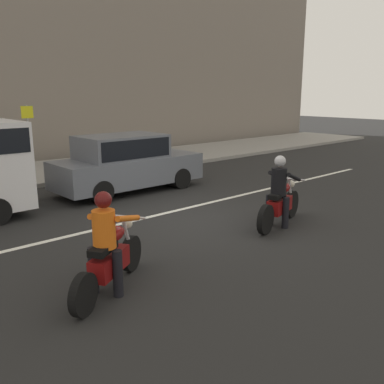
% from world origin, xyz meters
% --- Properties ---
extents(ground_plane, '(80.00, 80.00, 0.00)m').
position_xyz_m(ground_plane, '(0.00, 0.00, 0.00)').
color(ground_plane, black).
extents(sidewalk_slab, '(40.00, 4.40, 0.14)m').
position_xyz_m(sidewalk_slab, '(0.00, 8.00, 0.07)').
color(sidewalk_slab, gray).
rests_on(sidewalk_slab, ground_plane).
extents(building_facade, '(40.00, 1.40, 12.87)m').
position_xyz_m(building_facade, '(0.00, 11.40, 6.43)').
color(building_facade, slate).
rests_on(building_facade, ground_plane).
extents(lane_marking_stripe, '(18.00, 0.14, 0.01)m').
position_xyz_m(lane_marking_stripe, '(0.13, 0.90, 0.00)').
color(lane_marking_stripe, silver).
rests_on(lane_marking_stripe, ground_plane).
extents(motorcycle_with_rider_orange_stripe, '(1.90, 1.26, 1.58)m').
position_xyz_m(motorcycle_with_rider_orange_stripe, '(-3.43, -1.86, 0.65)').
color(motorcycle_with_rider_orange_stripe, black).
rests_on(motorcycle_with_rider_orange_stripe, ground_plane).
extents(motorcycle_with_rider_black_leather, '(2.14, 0.83, 1.61)m').
position_xyz_m(motorcycle_with_rider_black_leather, '(1.16, -1.58, 0.65)').
color(motorcycle_with_rider_black_leather, black).
rests_on(motorcycle_with_rider_black_leather, ground_plane).
extents(parked_sedan_slate_gray, '(4.52, 1.82, 1.72)m').
position_xyz_m(parked_sedan_slate_gray, '(0.48, 3.58, 0.88)').
color(parked_sedan_slate_gray, slate).
rests_on(parked_sedan_slate_gray, ground_plane).
extents(street_sign_post, '(0.44, 0.08, 2.34)m').
position_xyz_m(street_sign_post, '(-0.43, 8.62, 1.57)').
color(street_sign_post, gray).
rests_on(street_sign_post, sidewalk_slab).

